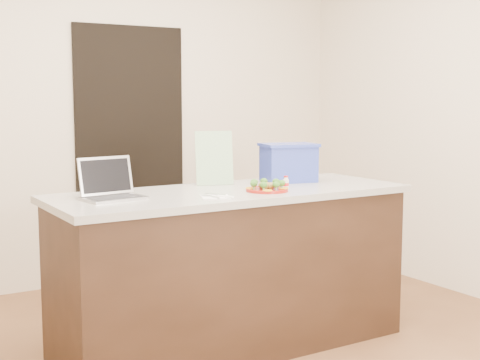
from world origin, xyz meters
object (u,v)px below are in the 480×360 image
plate (267,190)px  napkin (215,197)px  laptop (110,187)px  chair (191,244)px  island (231,269)px  yogurt_bottle (286,183)px  blue_box (289,162)px

plate → napkin: 0.37m
napkin → laptop: 0.55m
plate → chair: 0.91m
island → yogurt_bottle: bearing=-19.3°
yogurt_bottle → chair: size_ratio=0.09×
island → plate: (0.14, -0.15, 0.47)m
island → laptop: bearing=175.4°
napkin → laptop: bearing=151.3°
laptop → blue_box: (1.20, 0.09, 0.06)m
island → chair: size_ratio=2.44×
island → blue_box: size_ratio=5.46×
napkin → yogurt_bottle: bearing=10.9°
laptop → chair: (0.77, 0.58, -0.50)m
island → chair: bearing=83.9°
island → plate: plate is taller
yogurt_bottle → blue_box: blue_box is taller
plate → yogurt_bottle: yogurt_bottle is taller
blue_box → plate: bearing=-127.3°
island → napkin: napkin is taller
blue_box → napkin: bearing=-140.7°
blue_box → chair: size_ratio=0.45×
napkin → plate: bearing=8.9°
napkin → blue_box: (0.72, 0.35, 0.12)m
yogurt_bottle → laptop: bearing=170.8°
island → laptop: laptop is taller
plate → blue_box: bearing=39.6°
plate → yogurt_bottle: (0.16, 0.04, 0.02)m
plate → blue_box: 0.48m
napkin → laptop: size_ratio=0.45×
napkin → chair: (0.29, 0.85, -0.44)m
plate → laptop: bearing=166.2°
laptop → blue_box: 1.21m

